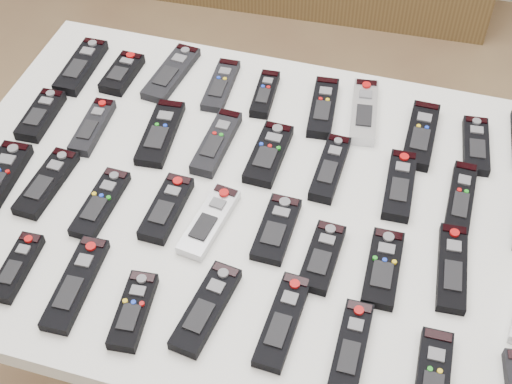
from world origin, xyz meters
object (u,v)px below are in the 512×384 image
(remote_4, at_px, (265,94))
(remote_11, at_px, (93,127))
(remote_3, at_px, (221,85))
(remote_12, at_px, (160,133))
(remote_25, at_px, (322,257))
(remote_14, at_px, (269,154))
(remote_36, at_px, (433,379))
(table, at_px, (256,218))
(remote_16, at_px, (400,185))
(remote_8, at_px, (476,145))
(remote_17, at_px, (461,199))
(remote_13, at_px, (217,142))
(remote_0, at_px, (81,66))
(remote_35, at_px, (351,348))
(remote_32, at_px, (133,311))
(remote_31, at_px, (76,284))
(remote_30, at_px, (17,267))
(remote_24, at_px, (276,229))
(remote_1, at_px, (122,73))
(remote_7, at_px, (421,135))
(remote_21, at_px, (101,203))
(remote_23, at_px, (209,221))
(remote_2, at_px, (171,73))
(remote_34, at_px, (283,321))
(remote_15, at_px, (330,168))
(remote_20, at_px, (47,183))
(remote_5, at_px, (323,107))
(remote_26, at_px, (383,268))
(remote_33, at_px, (206,308))
(remote_10, at_px, (41,115))
(remote_6, at_px, (364,112))
(remote_22, at_px, (166,208))

(remote_4, relative_size, remote_11, 0.89)
(remote_3, xyz_separation_m, remote_12, (-0.07, -0.19, 0.00))
(remote_11, xyz_separation_m, remote_25, (0.54, -0.20, 0.00))
(remote_14, xyz_separation_m, remote_36, (0.38, -0.41, -0.00))
(table, height_order, remote_16, remote_16)
(remote_8, bearing_deg, remote_17, -101.57)
(remote_13, bearing_deg, remote_0, 160.33)
(table, distance_m, remote_35, 0.37)
(remote_0, bearing_deg, remote_32, -58.62)
(remote_0, distance_m, remote_31, 0.61)
(remote_30, bearing_deg, remote_12, 70.37)
(remote_0, bearing_deg, remote_24, -32.56)
(remote_1, height_order, remote_24, remote_1)
(remote_14, bearing_deg, remote_7, 27.17)
(remote_4, relative_size, remote_7, 0.76)
(remote_3, xyz_separation_m, remote_21, (-0.11, -0.40, 0.00))
(remote_8, height_order, remote_13, remote_13)
(table, xyz_separation_m, remote_31, (-0.25, -0.29, 0.07))
(remote_3, distance_m, remote_25, 0.52)
(remote_23, relative_size, remote_31, 0.89)
(remote_1, distance_m, remote_21, 0.39)
(remote_16, bearing_deg, remote_12, 176.46)
(remote_17, bearing_deg, remote_2, 164.20)
(remote_17, distance_m, remote_23, 0.49)
(remote_4, xyz_separation_m, remote_34, (0.19, -0.55, 0.00))
(table, distance_m, remote_34, 0.29)
(remote_2, height_order, remote_31, same)
(remote_32, bearing_deg, remote_11, 117.13)
(remote_13, height_order, remote_15, same)
(remote_15, bearing_deg, remote_8, 29.90)
(remote_20, bearing_deg, remote_21, -6.33)
(remote_5, xyz_separation_m, remote_25, (0.09, -0.40, -0.00))
(table, distance_m, remote_26, 0.29)
(remote_25, bearing_deg, remote_36, -37.87)
(remote_25, xyz_separation_m, remote_33, (-0.17, -0.16, 0.00))
(remote_10, height_order, remote_34, remote_10)
(remote_13, distance_m, remote_25, 0.36)
(remote_6, distance_m, remote_7, 0.13)
(remote_12, bearing_deg, remote_22, -70.96)
(remote_26, bearing_deg, remote_30, -165.55)
(remote_8, distance_m, remote_23, 0.58)
(remote_14, xyz_separation_m, remote_35, (0.25, -0.39, 0.00))
(remote_24, relative_size, remote_26, 0.93)
(remote_10, distance_m, remote_31, 0.46)
(remote_26, bearing_deg, remote_34, -134.39)
(remote_6, xyz_separation_m, remote_8, (0.24, -0.04, -0.00))
(table, distance_m, remote_23, 0.13)
(remote_3, distance_m, remote_5, 0.24)
(remote_3, relative_size, remote_35, 0.98)
(remote_2, xyz_separation_m, remote_22, (0.14, -0.39, 0.00))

